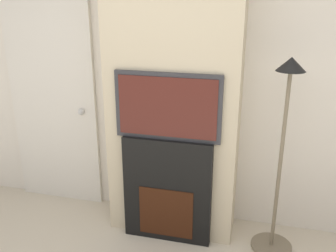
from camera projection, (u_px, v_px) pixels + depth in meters
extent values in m
cube|color=silver|center=(181.00, 74.00, 3.23)|extent=(6.00, 0.06, 2.70)
cube|color=beige|center=(174.00, 79.00, 3.01)|extent=(1.07, 0.41, 2.70)
cube|color=black|center=(168.00, 189.00, 3.13)|extent=(0.74, 0.14, 0.91)
cube|color=#33160A|center=(166.00, 213.00, 3.12)|extent=(0.46, 0.01, 0.44)
cube|color=#2D2D33|center=(168.00, 106.00, 2.88)|extent=(0.84, 0.06, 0.54)
cube|color=#471914|center=(167.00, 108.00, 2.85)|extent=(0.77, 0.01, 0.47)
cylinder|color=#726651|center=(271.00, 246.00, 3.13)|extent=(0.33, 0.33, 0.03)
cylinder|color=#726651|center=(280.00, 165.00, 2.88)|extent=(0.03, 0.03, 1.46)
cone|color=black|center=(291.00, 64.00, 2.62)|extent=(0.21, 0.21, 0.10)
cube|color=silver|center=(54.00, 104.00, 3.58)|extent=(0.88, 0.04, 2.00)
sphere|color=silver|center=(81.00, 112.00, 3.49)|extent=(0.06, 0.06, 0.06)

